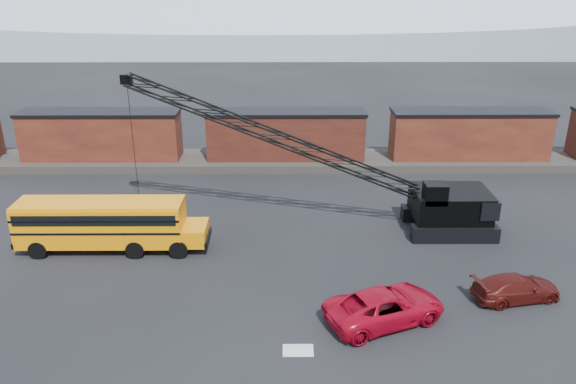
# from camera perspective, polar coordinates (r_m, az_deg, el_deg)

# --- Properties ---
(ground) EXTENTS (160.00, 160.00, 0.00)m
(ground) POSITION_cam_1_polar(r_m,az_deg,el_deg) (29.86, -0.12, -11.12)
(ground) COLOR black
(ground) RESTS_ON ground
(gravel_berm) EXTENTS (120.00, 5.00, 0.70)m
(gravel_berm) POSITION_cam_1_polar(r_m,az_deg,el_deg) (49.66, -0.22, 3.19)
(gravel_berm) COLOR #413B35
(gravel_berm) RESTS_ON ground
(boxcar_west_near) EXTENTS (13.70, 3.10, 4.17)m
(boxcar_west_near) POSITION_cam_1_polar(r_m,az_deg,el_deg) (51.47, -18.43, 5.54)
(boxcar_west_near) COLOR #401512
(boxcar_west_near) RESTS_ON gravel_berm
(boxcar_mid) EXTENTS (13.70, 3.10, 4.17)m
(boxcar_mid) POSITION_cam_1_polar(r_m,az_deg,el_deg) (48.94, -0.23, 5.86)
(boxcar_mid) COLOR #4F2116
(boxcar_mid) RESTS_ON gravel_berm
(boxcar_east_near) EXTENTS (13.70, 3.10, 4.17)m
(boxcar_east_near) POSITION_cam_1_polar(r_m,az_deg,el_deg) (51.52, 17.96, 5.61)
(boxcar_east_near) COLOR #401512
(boxcar_east_near) RESTS_ON gravel_berm
(snow_patch) EXTENTS (1.40, 0.90, 0.02)m
(snow_patch) POSITION_cam_1_polar(r_m,az_deg,el_deg) (26.59, 1.03, -15.79)
(snow_patch) COLOR silver
(snow_patch) RESTS_ON ground
(school_bus) EXTENTS (11.65, 2.65, 3.19)m
(school_bus) POSITION_cam_1_polar(r_m,az_deg,el_deg) (35.92, -17.90, -3.00)
(school_bus) COLOR orange
(school_bus) RESTS_ON ground
(red_pickup) EXTENTS (6.63, 4.87, 1.67)m
(red_pickup) POSITION_cam_1_polar(r_m,az_deg,el_deg) (28.40, 9.82, -11.38)
(red_pickup) COLOR #AA081D
(red_pickup) RESTS_ON ground
(maroon_suv) EXTENTS (4.94, 2.79, 1.35)m
(maroon_suv) POSITION_cam_1_polar(r_m,az_deg,el_deg) (32.07, 22.18, -9.00)
(maroon_suv) COLOR #47100C
(maroon_suv) RESTS_ON ground
(crawler_crane) EXTENTS (23.99, 4.20, 10.24)m
(crawler_crane) POSITION_cam_1_polar(r_m,az_deg,el_deg) (36.13, 0.85, 4.76)
(crawler_crane) COLOR black
(crawler_crane) RESTS_ON ground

